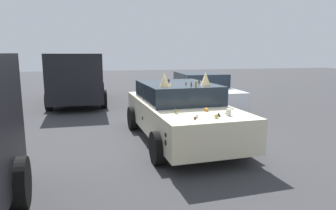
% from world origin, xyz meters
% --- Properties ---
extents(ground_plane, '(60.00, 60.00, 0.00)m').
position_xyz_m(ground_plane, '(0.00, 0.00, 0.00)').
color(ground_plane, '#38383A').
extents(art_car_decorated, '(4.60, 2.27, 1.71)m').
position_xyz_m(art_car_decorated, '(0.05, 0.00, 0.73)').
color(art_car_decorated, beige).
rests_on(art_car_decorated, ground).
extents(parked_van_row_back_center, '(5.39, 2.29, 2.11)m').
position_xyz_m(parked_van_row_back_center, '(6.50, 2.76, 1.19)').
color(parked_van_row_back_center, black).
rests_on(parked_van_row_back_center, ground).
extents(parked_sedan_near_right, '(4.55, 2.07, 1.38)m').
position_xyz_m(parked_sedan_near_right, '(3.85, -1.90, 0.70)').
color(parked_sedan_near_right, white).
rests_on(parked_sedan_near_right, ground).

